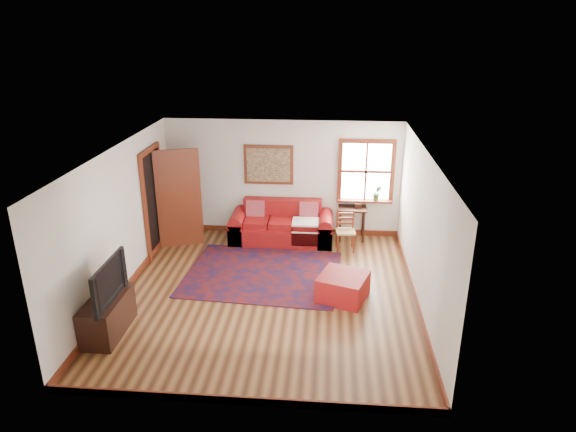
# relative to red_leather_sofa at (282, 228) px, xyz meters

# --- Properties ---
(ground) EXTENTS (5.50, 5.50, 0.00)m
(ground) POSITION_rel_red_leather_sofa_xyz_m (-0.01, -2.33, -0.28)
(ground) COLOR #462513
(ground) RESTS_ON ground
(room_envelope) EXTENTS (5.04, 5.54, 2.52)m
(room_envelope) POSITION_rel_red_leather_sofa_xyz_m (-0.01, -2.31, 1.37)
(room_envelope) COLOR silver
(room_envelope) RESTS_ON ground
(window) EXTENTS (1.18, 0.20, 1.38)m
(window) POSITION_rel_red_leather_sofa_xyz_m (1.77, 0.37, 1.03)
(window) COLOR white
(window) RESTS_ON ground
(doorway) EXTENTS (0.89, 1.08, 2.14)m
(doorway) POSITION_rel_red_leather_sofa_xyz_m (-2.22, -0.55, 0.79)
(doorway) COLOR black
(doorway) RESTS_ON ground
(framed_artwork) EXTENTS (1.05, 0.07, 0.85)m
(framed_artwork) POSITION_rel_red_leather_sofa_xyz_m (-0.31, 0.38, 1.27)
(framed_artwork) COLOR maroon
(framed_artwork) RESTS_ON ground
(persian_rug) EXTENTS (2.93, 2.41, 0.02)m
(persian_rug) POSITION_rel_red_leather_sofa_xyz_m (-0.21, -1.61, -0.27)
(persian_rug) COLOR #5A110C
(persian_rug) RESTS_ON ground
(red_leather_sofa) EXTENTS (2.15, 0.89, 0.84)m
(red_leather_sofa) POSITION_rel_red_leather_sofa_xyz_m (0.00, 0.00, 0.00)
(red_leather_sofa) COLOR maroon
(red_leather_sofa) RESTS_ON ground
(red_ottoman) EXTENTS (0.96, 0.96, 0.43)m
(red_ottoman) POSITION_rel_red_leather_sofa_xyz_m (1.26, -2.37, -0.06)
(red_ottoman) COLOR maroon
(red_ottoman) RESTS_ON ground
(side_table) EXTENTS (0.59, 0.44, 0.71)m
(side_table) POSITION_rel_red_leather_sofa_xyz_m (1.48, 0.20, 0.31)
(side_table) COLOR black
(side_table) RESTS_ON ground
(ladder_back_chair) EXTENTS (0.41, 0.39, 0.82)m
(ladder_back_chair) POSITION_rel_red_leather_sofa_xyz_m (1.33, -0.36, 0.16)
(ladder_back_chair) COLOR tan
(ladder_back_chair) RESTS_ON ground
(media_cabinet) EXTENTS (0.47, 1.06, 0.58)m
(media_cabinet) POSITION_rel_red_leather_sofa_xyz_m (-2.26, -3.69, 0.01)
(media_cabinet) COLOR black
(media_cabinet) RESTS_ON ground
(television) EXTENTS (0.14, 1.09, 0.63)m
(television) POSITION_rel_red_leather_sofa_xyz_m (-2.24, -3.74, 0.62)
(television) COLOR black
(television) RESTS_ON media_cabinet
(candle_hurricane) EXTENTS (0.12, 0.12, 0.18)m
(candle_hurricane) POSITION_rel_red_leather_sofa_xyz_m (-2.21, -3.32, 0.39)
(candle_hurricane) COLOR silver
(candle_hurricane) RESTS_ON media_cabinet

